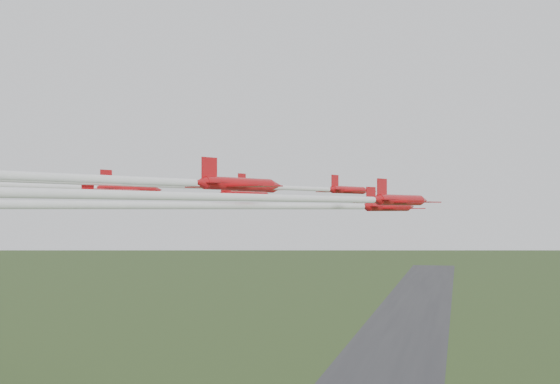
% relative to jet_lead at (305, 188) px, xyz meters
% --- Properties ---
extents(runway, '(38.00, 900.00, 0.04)m').
position_rel_jet_lead_xyz_m(runway, '(-4.15, 195.11, -54.92)').
color(runway, '#323234').
rests_on(runway, ground).
extents(jet_lead, '(20.96, 44.24, 2.52)m').
position_rel_jet_lead_xyz_m(jet_lead, '(0.00, 0.00, 0.00)').
color(jet_lead, red).
extents(jet_row2_left, '(21.57, 51.55, 2.43)m').
position_rel_jet_lead_xyz_m(jet_row2_left, '(-12.29, -9.32, 0.10)').
color(jet_row2_left, red).
extents(jet_row2_right, '(31.68, 63.27, 2.76)m').
position_rel_jet_lead_xyz_m(jet_row2_right, '(3.30, -23.68, -2.37)').
color(jet_row2_right, red).
extents(jet_row3_left, '(24.55, 63.16, 2.96)m').
position_rel_jet_lead_xyz_m(jet_row3_left, '(-28.59, -18.81, -0.02)').
color(jet_row3_left, red).
extents(jet_row3_mid, '(25.88, 58.19, 2.48)m').
position_rel_jet_lead_xyz_m(jet_row3_mid, '(-11.51, -26.29, -1.12)').
color(jet_row3_mid, red).
extents(jet_row3_right, '(28.20, 57.51, 2.60)m').
position_rel_jet_lead_xyz_m(jet_row3_right, '(6.67, -33.96, -1.79)').
color(jet_row3_right, red).
extents(jet_row4_left, '(21.06, 46.76, 2.40)m').
position_rel_jet_lead_xyz_m(jet_row4_left, '(-21.79, -31.96, -1.01)').
color(jet_row4_left, red).
extents(jet_row4_right, '(25.46, 51.10, 2.88)m').
position_rel_jet_lead_xyz_m(jet_row4_right, '(-5.96, -40.34, -0.37)').
color(jet_row4_right, red).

